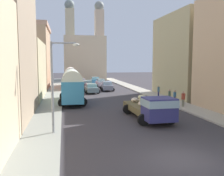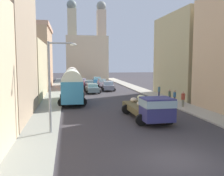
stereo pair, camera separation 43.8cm
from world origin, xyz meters
The scene contains 22 objects.
ground_plane centered at (0.00, 27.00, 0.00)m, with size 154.00×154.00×0.00m, color #3C373A.
sidewalk_left centered at (-7.25, 27.00, 0.07)m, with size 2.50×70.00×0.14m, color gray.
sidewalk_right centered at (7.25, 27.00, 0.07)m, with size 2.50×70.00×0.14m, color #B2AA99.
building_left_1 centered at (-10.51, 11.11, 7.43)m, with size 4.41×11.00×14.79m.
building_left_2 centered at (-11.20, 23.92, 3.82)m, with size 5.40×13.03×7.65m.
building_left_3 centered at (-10.98, 38.43, 5.94)m, with size 5.45×13.99×11.81m.
building_right_2 centered at (11.41, 21.21, 5.75)m, with size 5.82×11.72×11.50m.
distant_church centered at (0.00, 56.98, 6.90)m, with size 11.15×7.30×21.03m.
parked_bus_0 centered at (-4.77, 18.68, 2.21)m, with size 3.31×8.70×3.99m.
parked_bus_1 centered at (-4.43, 36.52, 2.14)m, with size 3.32×9.82×3.88m.
cargo_truck_0 centered at (1.37, 8.17, 1.14)m, with size 3.28×7.48×2.19m.
car_0 centered at (1.58, 30.57, 0.80)m, with size 2.52×4.36×1.60m.
car_1 centered at (1.46, 37.18, 0.80)m, with size 2.14×3.94×1.59m.
car_2 centered at (1.27, 44.10, 0.79)m, with size 2.46×3.71×1.59m.
car_3 centered at (-1.47, 27.73, 0.76)m, with size 2.45×4.14×1.50m.
car_4 centered at (-1.42, 34.39, 0.78)m, with size 2.30×3.64×1.57m.
car_5 centered at (-2.19, 41.12, 0.76)m, with size 2.45×3.95×1.49m.
pedestrian_0 centered at (6.45, 14.37, 1.04)m, with size 0.39×0.39×1.79m.
pedestrian_1 centered at (6.89, 20.26, 1.01)m, with size 0.45×0.45×1.75m.
pedestrian_2 centered at (6.81, 13.07, 1.02)m, with size 0.50×0.50×1.80m.
pedestrian_3 centered at (6.54, 15.96, 0.99)m, with size 0.41×0.41×1.70m.
streetlamp_near centered at (-6.23, 5.70, 3.78)m, with size 1.91×0.28×6.25m.
Camera 1 is at (-5.73, -11.00, 4.89)m, focal length 39.35 mm.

